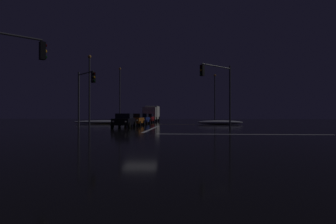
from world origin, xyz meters
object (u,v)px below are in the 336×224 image
sedan_black (124,120)px  traffic_signal_nw (85,89)px  box_truck (152,113)px  streetlamp_left_near (89,85)px  streetlamp_right_far (215,94)px  streetlamp_left_far (120,91)px  sedan_orange (135,119)px  sedan_red (148,118)px  sedan_blue (142,119)px  traffic_signal_ne (219,84)px

sedan_black → traffic_signal_nw: bearing=-145.8°
box_truck → streetlamp_left_near: size_ratio=0.92×
traffic_signal_nw → streetlamp_left_near: bearing=105.8°
sedan_black → box_truck: bearing=89.6°
streetlamp_right_far → streetlamp_left_near: bearing=-137.6°
streetlamp_left_far → streetlamp_left_near: (0.00, -16.00, -0.58)m
streetlamp_left_far → streetlamp_left_near: 16.01m
sedan_orange → sedan_red: same height
traffic_signal_nw → streetlamp_left_far: streetlamp_left_far is taller
sedan_blue → traffic_signal_ne: (9.90, -13.52, 3.70)m
sedan_black → sedan_red: same height
traffic_signal_nw → streetlamp_left_near: (-1.78, 6.28, 1.07)m
streetlamp_left_near → sedan_orange: bearing=15.0°
box_truck → streetlamp_left_far: bearing=-146.3°
sedan_orange → sedan_blue: same height
sedan_orange → sedan_blue: bearing=89.4°
sedan_black → sedan_orange: 5.34m
traffic_signal_nw → streetlamp_right_far: bearing=54.8°
sedan_blue → streetlamp_left_near: bearing=-128.7°
streetlamp_left_near → traffic_signal_nw: bearing=-74.2°
sedan_red → streetlamp_left_far: (-5.67, 3.17, 4.98)m
box_truck → streetlamp_left_far: streetlamp_left_far is taller
sedan_blue → sedan_orange: bearing=-90.6°
sedan_blue → box_truck: bearing=90.6°
streetlamp_left_near → sedan_black: bearing=-35.7°
sedan_orange → streetlamp_left_far: size_ratio=0.43×
box_truck → traffic_signal_ne: bearing=-69.0°
sedan_blue → sedan_red: 5.79m
sedan_blue → sedan_red: (0.04, 5.79, 0.00)m
sedan_red → streetlamp_right_far: (11.83, 3.17, 4.26)m
streetlamp_right_far → streetlamp_left_near: (-17.51, -16.00, 0.15)m
sedan_orange → sedan_red: (0.10, 11.34, 0.00)m
traffic_signal_ne → traffic_signal_nw: traffic_signal_ne is taller
sedan_black → traffic_signal_ne: (10.18, -2.64, 3.70)m
sedan_orange → traffic_signal_nw: 9.26m
box_truck → streetlamp_left_far: (-5.50, -3.66, 4.07)m
sedan_red → traffic_signal_nw: traffic_signal_nw is taller
traffic_signal_ne → streetlamp_right_far: (1.98, 22.48, 0.55)m
sedan_red → traffic_signal_nw: 19.78m
sedan_blue → streetlamp_left_far: size_ratio=0.43×
traffic_signal_ne → streetlamp_left_near: size_ratio=0.72×
sedan_red → streetlamp_right_far: bearing=15.0°
traffic_signal_ne → streetlamp_right_far: 22.57m
sedan_black → streetlamp_left_far: (-5.35, 19.84, 4.98)m
sedan_blue → streetlamp_left_near: size_ratio=0.48×
streetlamp_right_far → sedan_blue: bearing=-143.0°
traffic_signal_nw → streetlamp_left_near: streetlamp_left_near is taller
sedan_red → sedan_orange: bearing=-90.5°
sedan_orange → streetlamp_left_far: (-5.57, 14.51, 4.98)m
sedan_black → traffic_signal_nw: (-3.58, -2.43, 3.33)m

